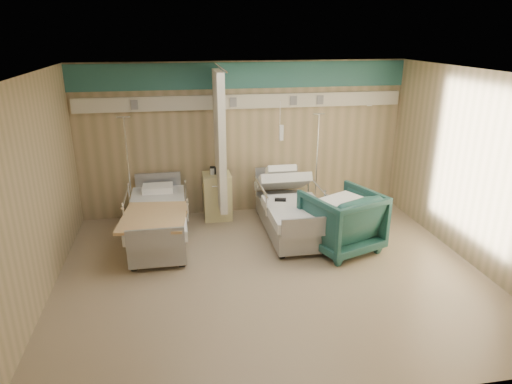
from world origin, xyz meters
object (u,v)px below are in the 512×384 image
(bed_right, at_px, (290,216))
(bed_left, at_px, (158,225))
(iv_stand_left, at_px, (132,203))
(visitor_armchair, at_px, (342,221))
(bedside_cabinet, at_px, (217,196))
(iv_stand_right, at_px, (315,191))

(bed_right, height_order, bed_left, same)
(bed_left, bearing_deg, iv_stand_left, 118.02)
(visitor_armchair, distance_m, iv_stand_left, 3.70)
(bedside_cabinet, distance_m, iv_stand_left, 1.53)
(bedside_cabinet, distance_m, visitor_armchair, 2.42)
(visitor_armchair, bearing_deg, bedside_cabinet, -62.23)
(bedside_cabinet, distance_m, iv_stand_right, 1.90)
(bed_left, distance_m, iv_stand_right, 3.10)
(iv_stand_right, relative_size, iv_stand_left, 0.97)
(iv_stand_left, bearing_deg, visitor_armchair, -25.97)
(bed_right, xyz_separation_m, visitor_armchair, (0.65, -0.72, 0.17))
(bedside_cabinet, xyz_separation_m, iv_stand_left, (-1.53, 0.00, -0.03))
(iv_stand_right, bearing_deg, visitor_armchair, -93.25)
(bedside_cabinet, xyz_separation_m, iv_stand_right, (1.90, 0.05, -0.04))
(bed_left, xyz_separation_m, iv_stand_right, (2.95, 0.95, 0.07))
(bed_right, height_order, iv_stand_left, iv_stand_left)
(bed_right, xyz_separation_m, iv_stand_right, (0.75, 0.95, 0.07))
(bedside_cabinet, relative_size, visitor_armchair, 0.80)
(bedside_cabinet, bearing_deg, iv_stand_left, 179.93)
(bedside_cabinet, bearing_deg, bed_left, -139.40)
(bedside_cabinet, height_order, visitor_armchair, visitor_armchair)
(bed_left, height_order, bedside_cabinet, bedside_cabinet)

